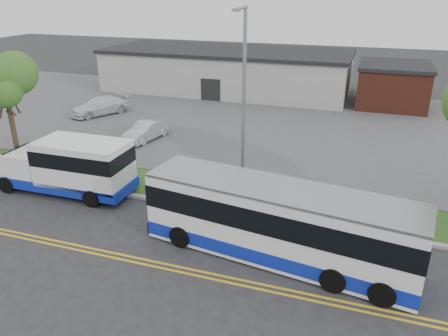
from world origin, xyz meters
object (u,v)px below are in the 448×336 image
at_px(tree_west, 4,82).
at_px(parked_car_a, 146,131).
at_px(parked_car_b, 100,106).
at_px(pedestrian, 127,174).
at_px(transit_bus, 278,223).
at_px(shuttle_bus, 72,165).
at_px(streetlight_near, 243,102).

height_order(tree_west, parked_car_a, tree_west).
bearing_deg(parked_car_b, parked_car_a, -5.47).
bearing_deg(pedestrian, transit_bus, 130.46).
xyz_separation_m(tree_west, parked_car_a, (5.74, 6.32, -4.36)).
height_order(shuttle_bus, transit_bus, transit_bus).
height_order(streetlight_near, pedestrian, streetlight_near).
bearing_deg(transit_bus, streetlight_near, 130.48).
relative_size(tree_west, pedestrian, 4.44).
xyz_separation_m(shuttle_bus, pedestrian, (2.52, 1.29, -0.71)).
bearing_deg(tree_west, transit_bus, -15.62).
bearing_deg(shuttle_bus, parked_car_a, 91.87).
xyz_separation_m(tree_west, pedestrian, (8.69, -1.30, -4.24)).
height_order(shuttle_bus, parked_car_b, shuttle_bus).
height_order(streetlight_near, shuttle_bus, streetlight_near).
bearing_deg(streetlight_near, shuttle_bus, -166.52).
height_order(transit_bus, parked_car_b, transit_bus).
relative_size(transit_bus, parked_car_a, 2.84).
height_order(tree_west, parked_car_b, tree_west).
height_order(streetlight_near, parked_car_b, streetlight_near).
bearing_deg(parked_car_b, tree_west, -54.86).
distance_m(tree_west, parked_car_b, 11.92).
bearing_deg(streetlight_near, parked_car_a, 143.74).
bearing_deg(transit_bus, shuttle_bus, 176.41).
height_order(transit_bus, parked_car_a, transit_bus).
distance_m(transit_bus, pedestrian, 9.92).
distance_m(streetlight_near, pedestrian, 7.71).
bearing_deg(streetlight_near, parked_car_b, 144.77).
bearing_deg(pedestrian, parked_car_b, -78.57).
distance_m(tree_west, pedestrian, 9.76).
bearing_deg(transit_bus, parked_car_a, 145.05).
distance_m(tree_west, parked_car_a, 9.59).
height_order(parked_car_a, parked_car_b, parked_car_b).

